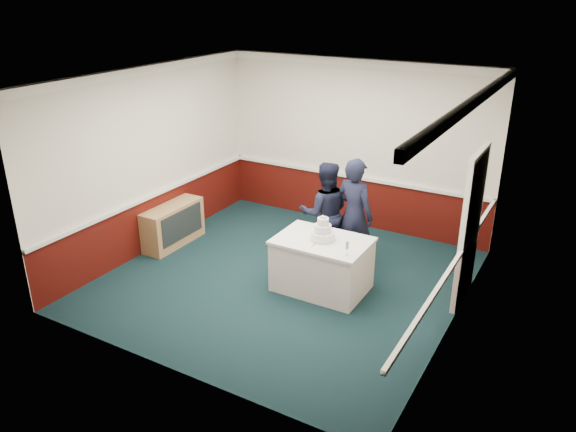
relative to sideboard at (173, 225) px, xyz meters
The scene contains 9 objects.
ground 2.31m from the sideboard, ahead, with size 5.00×5.00×0.00m, color black.
room_shell 2.89m from the sideboard, 10.94° to the left, with size 5.00×5.00×3.00m.
sideboard is the anchor object (origin of this frame).
cake_table 2.89m from the sideboard, ahead, with size 1.32×0.92×0.79m.
wedding_cake 2.94m from the sideboard, ahead, with size 0.35×0.35×0.36m.
cake_knife 2.91m from the sideboard, ahead, with size 0.01×0.22×0.01m, color silver.
champagne_flute 3.46m from the sideboard, ahead, with size 0.05×0.05×0.21m.
person_man 2.65m from the sideboard, 15.88° to the left, with size 0.80×0.63×1.66m, color black.
person_woman 3.13m from the sideboard, 13.48° to the left, with size 0.65×0.43×1.79m, color black.
Camera 1 is at (3.76, -6.47, 4.15)m, focal length 35.00 mm.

